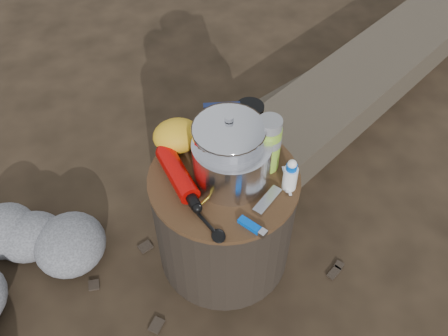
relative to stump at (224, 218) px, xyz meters
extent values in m
plane|color=#2E2317|center=(0.00, 0.00, -0.22)|extent=(60.00, 60.00, 0.00)
cylinder|color=black|center=(0.00, 0.00, 0.00)|extent=(0.47, 0.47, 0.44)
cube|color=#433A2D|center=(0.93, 0.80, -0.13)|extent=(1.92, 1.42, 0.17)
cube|color=#433A2D|center=(0.80, 0.84, -0.17)|extent=(1.13, 0.72, 0.10)
cylinder|color=silver|center=(0.02, 0.00, 0.29)|extent=(0.24, 0.24, 0.14)
cylinder|color=silver|center=(0.02, 0.02, 0.33)|extent=(0.22, 0.22, 0.22)
cylinder|color=#90C435|center=(0.14, 0.02, 0.31)|extent=(0.08, 0.08, 0.19)
cylinder|color=black|center=(0.12, 0.16, 0.28)|extent=(0.09, 0.09, 0.13)
ellipsoid|color=gold|center=(-0.12, 0.16, 0.27)|extent=(0.16, 0.13, 0.11)
cube|color=#142050|center=(0.03, 0.16, 0.29)|extent=(0.12, 0.04, 0.15)
cube|color=blue|center=(0.03, -0.20, 0.23)|extent=(0.07, 0.09, 0.02)
cube|color=silver|center=(0.10, -0.13, 0.23)|extent=(0.11, 0.10, 0.02)
cylinder|color=white|center=(0.18, -0.08, 0.27)|extent=(0.04, 0.04, 0.10)
camera|label=1|loc=(-0.21, -0.95, 1.35)|focal=38.48mm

